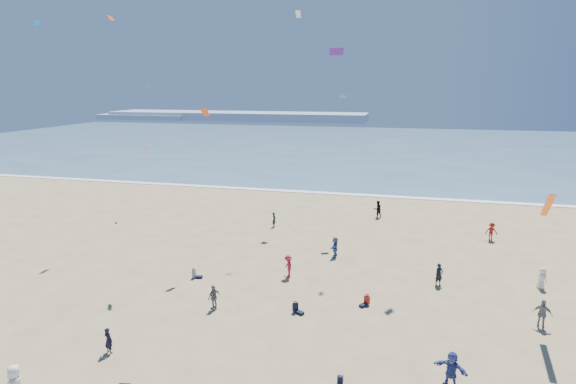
# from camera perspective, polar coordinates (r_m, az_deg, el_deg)

# --- Properties ---
(ocean) EXTENTS (220.00, 100.00, 0.06)m
(ocean) POSITION_cam_1_polar(r_m,az_deg,el_deg) (108.58, 9.90, 5.76)
(ocean) COLOR #476B84
(ocean) RESTS_ON ground
(surf_line) EXTENTS (220.00, 1.20, 0.08)m
(surf_line) POSITION_cam_1_polar(r_m,az_deg,el_deg) (59.51, 6.54, -0.23)
(surf_line) COLOR white
(surf_line) RESTS_ON ground
(headland_far) EXTENTS (110.00, 20.00, 3.20)m
(headland_far) POSITION_cam_1_polar(r_m,az_deg,el_deg) (194.76, -6.59, 9.58)
(headland_far) COLOR #7A8EA8
(headland_far) RESTS_ON ground
(headland_near) EXTENTS (40.00, 14.00, 2.00)m
(headland_near) POSITION_cam_1_polar(r_m,az_deg,el_deg) (207.61, -17.63, 9.11)
(headland_near) COLOR #7A8EA8
(headland_near) RESTS_ON ground
(standing_flyers) EXTENTS (27.05, 40.33, 1.95)m
(standing_flyers) POSITION_cam_1_polar(r_m,az_deg,el_deg) (29.39, 6.91, -13.04)
(standing_flyers) COLOR black
(standing_flyers) RESTS_ON ground
(seated_group) EXTENTS (14.68, 20.09, 0.84)m
(seated_group) POSITION_cam_1_polar(r_m,az_deg,el_deg) (24.69, -0.89, -19.67)
(seated_group) COLOR silver
(seated_group) RESTS_ON ground
(navy_bag) EXTENTS (0.28, 0.18, 0.34)m
(navy_bag) POSITION_cam_1_polar(r_m,az_deg,el_deg) (23.42, 6.65, -22.55)
(navy_bag) COLOR black
(navy_bag) RESTS_ON ground
(kites_aloft) EXTENTS (38.38, 38.16, 25.78)m
(kites_aloft) POSITION_cam_1_polar(r_m,az_deg,el_deg) (25.42, 18.12, 13.63)
(kites_aloft) COLOR #FF4E13
(kites_aloft) RESTS_ON ground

